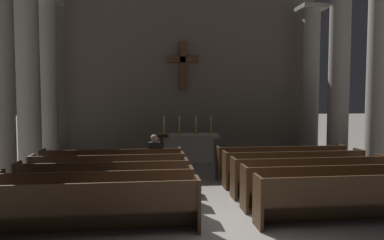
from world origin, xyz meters
name	(u,v)px	position (x,y,z in m)	size (l,w,h in m)	color
ground_plane	(228,229)	(0.00, 0.00, 0.00)	(80.00, 80.00, 0.00)	gray
pew_left_row_1	(90,208)	(-2.39, -0.04, 0.48)	(3.74, 0.50, 0.95)	#422B19
pew_left_row_2	(98,193)	(-2.39, 0.91, 0.48)	(3.74, 0.50, 0.95)	#422B19
pew_left_row_3	(104,182)	(-2.39, 1.86, 0.48)	(3.74, 0.50, 0.95)	#422B19
pew_left_row_4	(109,173)	(-2.39, 2.81, 0.48)	(3.74, 0.50, 0.95)	#422B19
pew_left_row_5	(113,165)	(-2.39, 3.76, 0.48)	(3.74, 0.50, 0.95)	#422B19
pew_right_row_1	(355,199)	(2.39, -0.04, 0.48)	(3.74, 0.50, 0.95)	#422B19
pew_right_row_2	(329,186)	(2.39, 0.91, 0.48)	(3.74, 0.50, 0.95)	#422B19
pew_right_row_3	(309,176)	(2.39, 1.86, 0.48)	(3.74, 0.50, 0.95)	#422B19
pew_right_row_4	(294,168)	(2.39, 2.81, 0.48)	(3.74, 0.50, 0.95)	#422B19
pew_right_row_5	(281,162)	(2.39, 3.76, 0.48)	(3.74, 0.50, 0.95)	#422B19
column_right_second	(380,77)	(5.09, 3.33, 2.90)	(1.05, 1.05, 5.96)	#9E998E
column_left_third	(28,79)	(-5.09, 5.56, 2.90)	(1.05, 1.05, 5.96)	#9E998E
column_right_third	(339,81)	(5.09, 5.56, 2.90)	(1.05, 1.05, 5.96)	#9E998E
column_left_fourth	(48,82)	(-5.09, 7.78, 2.90)	(1.05, 1.05, 5.96)	#9E998E
column_right_fourth	(310,83)	(5.09, 7.78, 2.90)	(1.05, 1.05, 5.96)	#9E998E
altar	(188,147)	(0.00, 6.70, 0.53)	(2.20, 0.90, 1.01)	#A8A399
candlestick_outer_left	(164,128)	(-0.85, 6.70, 1.22)	(0.16, 0.16, 0.66)	#B79338
candlestick_inner_left	(179,128)	(-0.30, 6.70, 1.22)	(0.16, 0.16, 0.66)	#B79338
candlestick_inner_right	(196,128)	(0.30, 6.70, 1.22)	(0.16, 0.16, 0.66)	#B79338
candlestick_outer_right	(211,128)	(0.85, 6.70, 1.22)	(0.16, 0.16, 0.66)	#B79338
apse_with_cross	(182,75)	(0.00, 8.89, 3.24)	(11.29, 0.49, 6.48)	#706656
lectern	(162,152)	(-0.98, 5.50, 0.55)	(0.44, 0.36, 1.15)	#422B19
lone_worshipper	(154,157)	(-1.25, 3.80, 0.69)	(0.32, 0.43, 1.32)	#26262B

